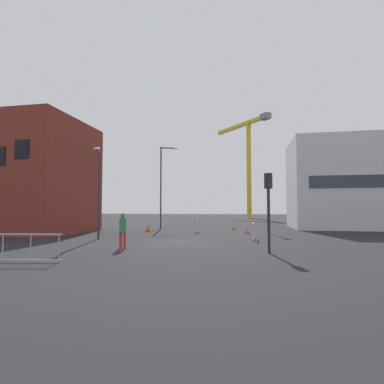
# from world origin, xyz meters

# --- Properties ---
(ground) EXTENTS (160.00, 160.00, 0.00)m
(ground) POSITION_xyz_m (0.00, 0.00, 0.00)
(ground) COLOR black
(brick_building) EXTENTS (9.19, 7.96, 9.08)m
(brick_building) POSITION_xyz_m (-13.72, 4.13, 4.54)
(brick_building) COLOR maroon
(brick_building) RESTS_ON ground
(office_block) EXTENTS (12.98, 7.79, 8.81)m
(office_block) POSITION_xyz_m (14.99, 14.53, 4.40)
(office_block) COLOR silver
(office_block) RESTS_ON ground
(construction_crane) EXTENTS (11.08, 12.34, 19.68)m
(construction_crane) POSITION_xyz_m (4.23, 42.99, 13.16)
(construction_crane) COLOR gold
(construction_crane) RESTS_ON ground
(streetlamp_tall) EXTENTS (1.70, 0.60, 8.14)m
(streetlamp_tall) POSITION_xyz_m (-4.21, 11.18, 4.73)
(streetlamp_tall) COLOR #2D2D30
(streetlamp_tall) RESTS_ON ground
(streetlamp_short) EXTENTS (0.98, 1.87, 5.70)m
(streetlamp_short) POSITION_xyz_m (-5.35, 0.30, 3.50)
(streetlamp_short) COLOR #2D2D30
(streetlamp_short) RESTS_ON ground
(traffic_light_far) EXTENTS (0.29, 0.39, 4.29)m
(traffic_light_far) POSITION_xyz_m (5.67, 6.75, 2.86)
(traffic_light_far) COLOR #232326
(traffic_light_far) RESTS_ON ground
(traffic_light_corner) EXTENTS (0.38, 0.35, 3.60)m
(traffic_light_corner) POSITION_xyz_m (5.02, -3.69, 2.44)
(traffic_light_corner) COLOR #232326
(traffic_light_corner) RESTS_ON ground
(pedestrian_walking) EXTENTS (0.34, 0.34, 1.79)m
(pedestrian_walking) POSITION_xyz_m (-1.98, -3.57, 1.04)
(pedestrian_walking) COLOR red
(pedestrian_walking) RESTS_ON ground
(safety_barrier_mid_span) EXTENTS (0.12, 2.07, 1.08)m
(safety_barrier_mid_span) POSITION_xyz_m (-0.03, 6.98, 0.56)
(safety_barrier_mid_span) COLOR gray
(safety_barrier_mid_span) RESTS_ON ground
(safety_barrier_right_run) EXTENTS (2.34, 0.39, 1.08)m
(safety_barrier_right_run) POSITION_xyz_m (-3.81, -7.67, 0.56)
(safety_barrier_right_run) COLOR #9EA0A5
(safety_barrier_right_run) RESTS_ON ground
(safety_barrier_front) EXTENTS (0.15, 2.15, 1.08)m
(safety_barrier_front) POSITION_xyz_m (4.45, 1.93, 0.56)
(safety_barrier_front) COLOR #B2B5BA
(safety_barrier_front) RESTS_ON ground
(traffic_cone_on_verge) EXTENTS (0.47, 0.47, 0.47)m
(traffic_cone_on_verge) POSITION_xyz_m (2.80, 10.42, 0.22)
(traffic_cone_on_verge) COLOR black
(traffic_cone_on_verge) RESTS_ON ground
(traffic_cone_orange) EXTENTS (0.47, 0.47, 0.47)m
(traffic_cone_orange) POSITION_xyz_m (4.03, 6.46, 0.21)
(traffic_cone_orange) COLOR black
(traffic_cone_orange) RESTS_ON ground
(traffic_cone_by_barrier) EXTENTS (0.64, 0.64, 0.65)m
(traffic_cone_by_barrier) POSITION_xyz_m (-4.24, 6.95, 0.30)
(traffic_cone_by_barrier) COLOR black
(traffic_cone_by_barrier) RESTS_ON ground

